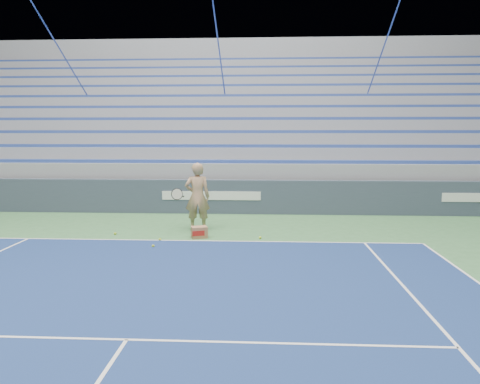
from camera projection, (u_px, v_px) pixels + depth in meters
name	position (u px, v px, depth m)	size (l,w,h in m)	color
sponsor_barrier	(212.00, 196.00, 15.25)	(30.00, 0.32, 1.10)	#364153
bleachers	(226.00, 139.00, 20.68)	(31.00, 9.15, 7.30)	#919399
tennis_player	(197.00, 197.00, 12.52)	(0.96, 0.87, 1.83)	tan
ball_box	(199.00, 232.00, 11.70)	(0.46, 0.40, 0.29)	#966948
tennis_ball_0	(153.00, 246.00, 10.73)	(0.07, 0.07, 0.07)	#BFD72C
tennis_ball_1	(260.00, 238.00, 11.59)	(0.07, 0.07, 0.07)	#BFD72C
tennis_ball_2	(115.00, 234.00, 12.06)	(0.07, 0.07, 0.07)	#BFD72C
tennis_ball_3	(160.00, 239.00, 11.39)	(0.07, 0.07, 0.07)	#BFD72C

